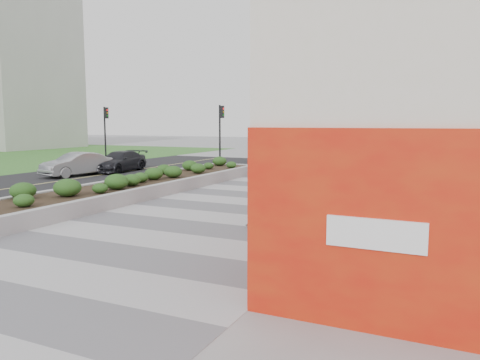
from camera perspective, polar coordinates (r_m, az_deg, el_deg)
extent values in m
plane|color=gray|center=(12.43, -10.20, -7.40)|extent=(160.00, 160.00, 0.00)
cube|color=#A8A8AD|center=(14.91, -3.49, -4.86)|extent=(8.00, 36.00, 0.01)
cube|color=beige|center=(18.81, 25.48, 9.18)|extent=(6.00, 24.00, 8.00)
cube|color=red|center=(19.09, 16.10, 2.03)|extent=(0.12, 24.00, 3.00)
cube|color=red|center=(6.95, 24.51, -6.74)|extent=(6.00, 0.12, 3.00)
cube|color=#9E9EA0|center=(28.67, -0.80, 1.44)|extent=(3.00, 0.30, 0.55)
cube|color=#9E9EA0|center=(21.96, -14.22, -0.50)|extent=(0.30, 18.00, 0.55)
cube|color=#9E9EA0|center=(20.36, -8.34, -0.94)|extent=(0.30, 18.00, 0.55)
cube|color=#2D2116|center=(21.13, -11.39, -0.78)|extent=(2.40, 17.40, 0.50)
cube|color=black|center=(25.56, -23.17, -0.43)|extent=(10.00, 40.00, 0.00)
cylinder|color=black|center=(30.83, -2.47, 5.23)|extent=(0.12, 0.12, 4.20)
cube|color=black|center=(30.74, -2.19, 8.30)|extent=(0.18, 0.28, 0.80)
cylinder|color=black|center=(35.66, -16.12, 5.20)|extent=(0.12, 0.12, 4.20)
cube|color=black|center=(35.54, -15.99, 7.87)|extent=(0.18, 0.28, 0.80)
cube|color=#ADAAA3|center=(66.25, 15.02, 12.81)|extent=(16.00, 12.00, 20.00)
cylinder|color=#595654|center=(14.68, -1.77, -5.05)|extent=(0.44, 0.44, 0.01)
cube|color=black|center=(14.04, 1.98, -5.35)|extent=(0.43, 0.75, 0.02)
imported|color=#27262B|center=(13.93, 1.99, -2.98)|extent=(0.47, 0.36, 1.16)
sphere|color=#1B33E7|center=(13.84, 2.00, -0.78)|extent=(0.23, 0.23, 0.23)
imported|color=#A6A8AE|center=(28.58, -19.31, 1.83)|extent=(2.15, 4.29, 1.35)
imported|color=black|center=(30.32, -14.48, 2.21)|extent=(2.19, 4.53, 1.27)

